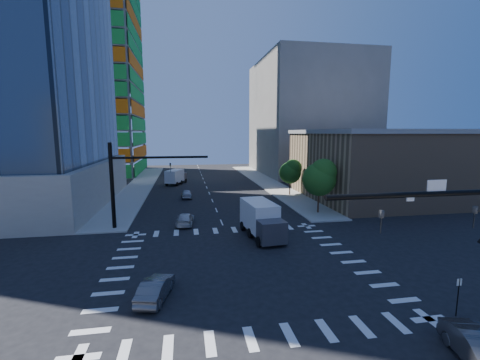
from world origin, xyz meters
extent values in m
plane|color=black|center=(0.00, 0.00, 0.00)|extent=(160.00, 160.00, 0.00)
cube|color=silver|center=(0.00, 0.00, 0.01)|extent=(20.00, 20.00, 0.01)
cube|color=gray|center=(12.50, 40.00, 0.07)|extent=(5.00, 60.00, 0.15)
cube|color=gray|center=(-12.50, 40.00, 0.07)|extent=(5.00, 60.00, 0.15)
cube|color=green|center=(-14.90, 62.00, 24.50)|extent=(0.12, 24.00, 49.00)
cube|color=#D05F0C|center=(-27.50, 49.40, 24.50)|extent=(24.00, 0.12, 49.00)
cube|color=#947556|center=(25.00, 22.00, 5.00)|extent=(20.00, 22.00, 10.00)
cube|color=slate|center=(25.00, 22.00, 10.30)|extent=(20.50, 22.50, 0.60)
cube|color=slate|center=(27.00, 55.00, 14.00)|extent=(24.00, 30.00, 28.00)
cylinder|color=black|center=(6.50, -11.50, 7.55)|extent=(10.00, 0.24, 0.24)
imported|color=black|center=(8.50, -11.50, 6.45)|extent=(0.16, 0.20, 1.00)
imported|color=black|center=(4.00, -11.50, 6.45)|extent=(0.16, 0.20, 1.00)
cube|color=white|center=(6.50, -11.50, 7.90)|extent=(0.90, 0.04, 0.50)
cylinder|color=black|center=(-11.50, 11.50, 4.65)|extent=(0.40, 0.40, 9.00)
cylinder|color=black|center=(-6.50, 11.50, 7.55)|extent=(10.00, 0.24, 0.24)
imported|color=black|center=(-5.50, 11.50, 6.45)|extent=(0.16, 0.20, 1.00)
cylinder|color=#382316|center=(12.50, 14.00, 1.29)|extent=(0.20, 0.20, 2.27)
sphere|color=#1A4D14|center=(12.50, 14.00, 4.38)|extent=(4.16, 4.16, 4.16)
sphere|color=#316822|center=(12.90, 13.70, 5.35)|extent=(3.25, 3.25, 3.25)
cylinder|color=#382316|center=(12.80, 26.00, 1.11)|extent=(0.20, 0.20, 1.92)
sphere|color=#1A4D14|center=(12.80, 26.00, 3.72)|extent=(3.52, 3.52, 3.52)
sphere|color=#316822|center=(13.20, 25.70, 4.55)|extent=(2.75, 2.75, 2.75)
cylinder|color=black|center=(10.70, -9.00, 1.10)|extent=(0.06, 0.06, 2.20)
cube|color=silver|center=(10.70, -9.00, 2.00)|extent=(0.30, 0.03, 0.40)
imported|color=#47474B|center=(8.50, -12.52, 0.71)|extent=(2.49, 4.52, 1.41)
imported|color=black|center=(5.73, 17.39, 0.69)|extent=(4.07, 5.49, 1.39)
imported|color=silver|center=(-4.08, 11.89, 0.63)|extent=(2.19, 4.50, 1.26)
imported|color=#B2B3BA|center=(-3.80, 26.75, 0.67)|extent=(1.69, 3.97, 1.34)
imported|color=#525257|center=(-5.94, -4.16, 0.66)|extent=(2.30, 4.24, 1.33)
cube|color=silver|center=(3.32, 6.08, 1.99)|extent=(3.04, 5.46, 2.72)
cube|color=#3E3E46|center=(3.32, 6.08, 1.31)|extent=(2.59, 2.12, 1.99)
cube|color=silver|center=(-5.62, 41.03, 1.73)|extent=(3.75, 5.04, 2.37)
cube|color=#3E3E46|center=(-5.62, 41.03, 1.14)|extent=(2.56, 2.31, 1.73)
camera|label=1|loc=(-4.01, -23.25, 10.11)|focal=24.00mm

